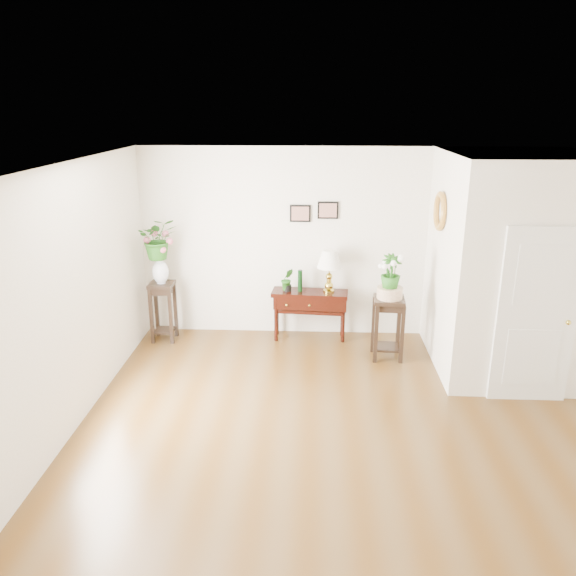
# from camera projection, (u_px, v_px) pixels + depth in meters

# --- Properties ---
(floor) EXTENTS (6.00, 5.50, 0.02)m
(floor) POSITION_uv_depth(u_px,v_px,m) (353.00, 430.00, 6.07)
(floor) COLOR #4D2F0F
(floor) RESTS_ON ground
(ceiling) EXTENTS (6.00, 5.50, 0.02)m
(ceiling) POSITION_uv_depth(u_px,v_px,m) (363.00, 167.00, 5.20)
(ceiling) COLOR white
(ceiling) RESTS_ON ground
(wall_back) EXTENTS (6.00, 0.02, 2.80)m
(wall_back) POSITION_uv_depth(u_px,v_px,m) (344.00, 244.00, 8.24)
(wall_back) COLOR silver
(wall_back) RESTS_ON ground
(wall_front) EXTENTS (6.00, 0.02, 2.80)m
(wall_front) POSITION_uv_depth(u_px,v_px,m) (394.00, 485.00, 3.02)
(wall_front) COLOR silver
(wall_front) RESTS_ON ground
(wall_left) EXTENTS (0.02, 5.50, 2.80)m
(wall_left) POSITION_uv_depth(u_px,v_px,m) (65.00, 304.00, 5.77)
(wall_left) COLOR silver
(wall_left) RESTS_ON ground
(partition) EXTENTS (1.80, 1.95, 2.80)m
(partition) POSITION_uv_depth(u_px,v_px,m) (511.00, 264.00, 7.23)
(partition) COLOR silver
(partition) RESTS_ON floor
(door) EXTENTS (0.90, 0.05, 2.10)m
(door) POSITION_uv_depth(u_px,v_px,m) (536.00, 317.00, 6.39)
(door) COLOR silver
(door) RESTS_ON floor
(art_print_left) EXTENTS (0.30, 0.02, 0.25)m
(art_print_left) POSITION_uv_depth(u_px,v_px,m) (300.00, 213.00, 8.11)
(art_print_left) COLOR black
(art_print_left) RESTS_ON wall_back
(art_print_right) EXTENTS (0.30, 0.02, 0.25)m
(art_print_right) POSITION_uv_depth(u_px,v_px,m) (328.00, 210.00, 8.08)
(art_print_right) COLOR black
(art_print_right) RESTS_ON wall_back
(wall_ornament) EXTENTS (0.07, 0.51, 0.51)m
(wall_ornament) POSITION_uv_depth(u_px,v_px,m) (440.00, 211.00, 7.18)
(wall_ornament) COLOR #A98A2E
(wall_ornament) RESTS_ON partition
(console_table) EXTENTS (1.13, 0.46, 0.74)m
(console_table) POSITION_uv_depth(u_px,v_px,m) (310.00, 315.00, 8.35)
(console_table) COLOR black
(console_table) RESTS_ON floor
(table_lamp) EXTENTS (0.42, 0.42, 0.63)m
(table_lamp) POSITION_uv_depth(u_px,v_px,m) (329.00, 269.00, 8.11)
(table_lamp) COLOR gold
(table_lamp) RESTS_ON console_table
(green_vase) EXTENTS (0.08, 0.08, 0.32)m
(green_vase) POSITION_uv_depth(u_px,v_px,m) (300.00, 280.00, 8.19)
(green_vase) COLOR black
(green_vase) RESTS_ON console_table
(potted_plant) EXTENTS (0.21, 0.19, 0.33)m
(potted_plant) POSITION_uv_depth(u_px,v_px,m) (287.00, 280.00, 8.20)
(potted_plant) COLOR #1F5916
(potted_plant) RESTS_ON console_table
(plant_stand_a) EXTENTS (0.35, 0.35, 0.89)m
(plant_stand_a) POSITION_uv_depth(u_px,v_px,m) (163.00, 312.00, 8.27)
(plant_stand_a) COLOR black
(plant_stand_a) RESTS_ON floor
(porcelain_vase) EXTENTS (0.26, 0.26, 0.40)m
(porcelain_vase) POSITION_uv_depth(u_px,v_px,m) (160.00, 268.00, 8.06)
(porcelain_vase) COLOR white
(porcelain_vase) RESTS_ON plant_stand_a
(lily_arrangement) EXTENTS (0.66, 0.61, 0.60)m
(lily_arrangement) POSITION_uv_depth(u_px,v_px,m) (158.00, 236.00, 7.91)
(lily_arrangement) COLOR #1F5916
(lily_arrangement) RESTS_ON porcelain_vase
(plant_stand_b) EXTENTS (0.44, 0.44, 0.87)m
(plant_stand_b) POSITION_uv_depth(u_px,v_px,m) (388.00, 328.00, 7.69)
(plant_stand_b) COLOR black
(plant_stand_b) RESTS_ON floor
(ceramic_bowl) EXTENTS (0.45, 0.45, 0.15)m
(ceramic_bowl) POSITION_uv_depth(u_px,v_px,m) (390.00, 292.00, 7.53)
(ceramic_bowl) COLOR beige
(ceramic_bowl) RESTS_ON plant_stand_b
(narcissus) EXTENTS (0.34, 0.34, 0.48)m
(narcissus) POSITION_uv_depth(u_px,v_px,m) (391.00, 272.00, 7.44)
(narcissus) COLOR #1F5916
(narcissus) RESTS_ON ceramic_bowl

